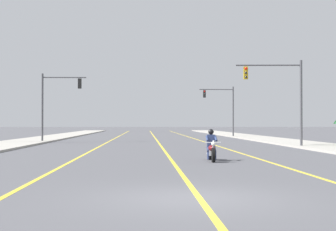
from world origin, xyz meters
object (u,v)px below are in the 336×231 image
traffic_signal_near_left (55,97)px  motorcycle_with_rider (211,148)px  traffic_signal_near_right (282,90)px  traffic_signal_mid_right (224,104)px

traffic_signal_near_left → motorcycle_with_rider: bearing=-63.1°
traffic_signal_near_right → traffic_signal_mid_right: bearing=90.2°
traffic_signal_near_right → traffic_signal_mid_right: (-0.09, 24.89, -0.03)m
traffic_signal_near_right → traffic_signal_near_left: bearing=150.4°
traffic_signal_near_right → traffic_signal_near_left: size_ratio=1.00×
motorcycle_with_rider → traffic_signal_near_right: size_ratio=0.35×
traffic_signal_near_right → motorcycle_with_rider: bearing=-119.6°
traffic_signal_near_right → traffic_signal_near_left: same height
traffic_signal_near_left → traffic_signal_mid_right: 23.08m
traffic_signal_near_left → traffic_signal_mid_right: bearing=39.7°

